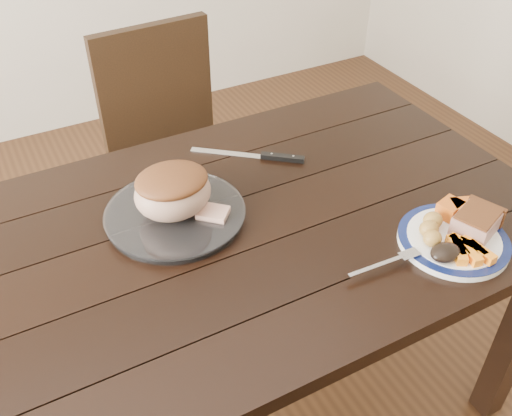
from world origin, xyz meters
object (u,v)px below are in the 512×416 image
chair_far (174,146)px  pork_slice (476,223)px  dinner_plate (453,241)px  serving_platter (175,215)px  roast_joint (173,193)px  dining_table (223,259)px  carving_knife (268,156)px  fork (389,262)px

chair_far → pork_slice: chair_far is taller
dinner_plate → pork_slice: pork_slice is taller
serving_platter → pork_slice: size_ratio=3.15×
dinner_plate → roast_joint: roast_joint is taller
dining_table → carving_knife: size_ratio=6.13×
chair_far → pork_slice: 1.12m
pork_slice → dining_table: bearing=149.5°
dinner_plate → dining_table: bearing=146.9°
dinner_plate → fork: bearing=178.6°
fork → carving_knife: fork is taller
serving_platter → chair_far: bearing=70.5°
dinner_plate → pork_slice: (0.06, -0.00, 0.04)m
dinner_plate → carving_knife: bearing=111.8°
dining_table → pork_slice: pork_slice is taller
fork → carving_knife: 0.50m
serving_platter → pork_slice: 0.70m
serving_platter → dining_table: bearing=-49.4°
fork → carving_knife: size_ratio=0.68×
chair_far → pork_slice: bearing=105.1°
dining_table → roast_joint: bearing=130.6°
dining_table → roast_joint: size_ratio=8.82×
dinner_plate → pork_slice: size_ratio=2.40×
dinner_plate → serving_platter: size_ratio=0.76×
pork_slice → carving_knife: size_ratio=0.40×
serving_platter → fork: bearing=-47.7°
carving_knife → pork_slice: bearing=-24.0°
dining_table → carving_knife: bearing=41.4°
dining_table → serving_platter: 0.16m
chair_far → serving_platter: bearing=66.8°
dining_table → chair_far: chair_far is taller
dinner_plate → carving_knife: (-0.20, 0.50, -0.00)m
chair_far → pork_slice: (0.35, -1.03, 0.27)m
dinner_plate → roast_joint: 0.65m
dinner_plate → pork_slice: bearing=-4.8°
serving_platter → pork_slice: bearing=-33.7°
dining_table → chair_far: (0.15, 0.74, -0.13)m
pork_slice → carving_knife: 0.57m
fork → roast_joint: size_ratio=0.98×
dinner_plate → serving_platter: 0.65m
pork_slice → fork: bearing=177.8°
dinner_plate → roast_joint: size_ratio=1.37×
roast_joint → chair_far: bearing=70.5°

